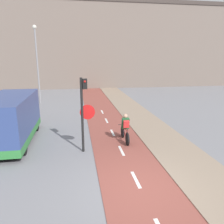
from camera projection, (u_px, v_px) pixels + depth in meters
ground_plane at (140, 188)px, 7.24m from camera, size 120.00×120.00×0.00m
bike_lane at (140, 188)px, 7.24m from camera, size 2.60×60.00×0.02m
sidewalk_strip at (209, 181)px, 7.63m from camera, size 2.40×60.00×0.05m
building_row_background at (88, 45)px, 31.27m from camera, size 60.00×5.20×11.73m
traffic_light_pole at (84, 107)px, 9.58m from camera, size 0.67×0.25×3.38m
street_lamp_far at (37, 57)px, 19.56m from camera, size 0.36×0.36×6.96m
cyclist_near at (125, 128)px, 11.09m from camera, size 0.46×1.78×1.47m
van at (11, 120)px, 10.91m from camera, size 2.02×5.15×2.37m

